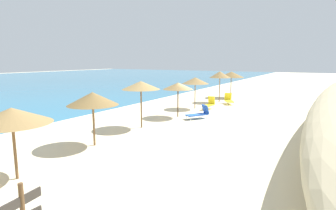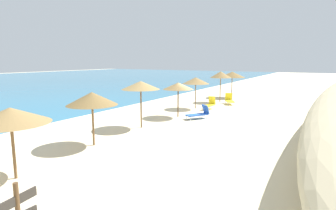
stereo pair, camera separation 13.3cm
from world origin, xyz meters
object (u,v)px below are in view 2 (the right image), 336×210
beach_umbrella_3 (178,86)px  beach_umbrella_6 (232,75)px  lounge_chair_2 (199,113)px  beach_umbrella_0 (10,116)px  beach_umbrella_2 (141,85)px  lounge_chair_1 (229,100)px  lounge_chair_0 (210,104)px  beach_umbrella_5 (221,75)px  beach_umbrella_4 (196,81)px  beach_umbrella_1 (92,99)px

beach_umbrella_3 → beach_umbrella_6: beach_umbrella_6 is taller
lounge_chair_2 → beach_umbrella_0: bearing=116.5°
beach_umbrella_2 → lounge_chair_1: 11.77m
beach_umbrella_0 → lounge_chair_0: beach_umbrella_0 is taller
beach_umbrella_0 → beach_umbrella_3: beach_umbrella_0 is taller
beach_umbrella_3 → beach_umbrella_5: bearing=-1.1°
lounge_chair_1 → beach_umbrella_4: bearing=37.7°
beach_umbrella_2 → beach_umbrella_4: beach_umbrella_2 is taller
beach_umbrella_3 → lounge_chair_2: (0.16, -1.57, -1.83)m
beach_umbrella_2 → lounge_chair_2: size_ratio=1.63×
beach_umbrella_3 → lounge_chair_0: bearing=-11.0°
beach_umbrella_2 → beach_umbrella_4: (7.69, -0.00, -0.21)m
beach_umbrella_4 → beach_umbrella_0: bearing=-178.0°
beach_umbrella_1 → beach_umbrella_5: beach_umbrella_5 is taller
beach_umbrella_6 → lounge_chair_0: 8.29m
lounge_chair_0 → lounge_chair_1: (3.48, -0.54, -0.05)m
beach_umbrella_3 → beach_umbrella_4: bearing=5.8°
lounge_chair_2 → beach_umbrella_6: bearing=-49.8°
beach_umbrella_2 → beach_umbrella_3: beach_umbrella_2 is taller
beach_umbrella_4 → lounge_chair_1: (3.76, -1.71, -1.94)m
beach_umbrella_4 → lounge_chair_0: 2.24m
beach_umbrella_3 → beach_umbrella_5: size_ratio=0.83×
beach_umbrella_5 → lounge_chair_2: size_ratio=1.72×
beach_umbrella_5 → lounge_chair_1: size_ratio=1.87×
lounge_chair_1 → beach_umbrella_1: bearing=56.3°
beach_umbrella_1 → lounge_chair_0: size_ratio=1.69×
beach_umbrella_4 → lounge_chair_0: size_ratio=1.73×
lounge_chair_2 → lounge_chair_1: bearing=-55.0°
beach_umbrella_1 → beach_umbrella_5: 16.17m
beach_umbrella_0 → lounge_chair_1: (19.57, -1.16, -1.80)m
lounge_chair_0 → beach_umbrella_2: bearing=82.0°
lounge_chair_0 → lounge_chair_1: 3.52m
beach_umbrella_1 → lounge_chair_2: bearing=-12.9°
beach_umbrella_2 → lounge_chair_2: 5.02m
beach_umbrella_0 → beach_umbrella_6: 24.09m
beach_umbrella_3 → lounge_chair_2: bearing=-84.2°
beach_umbrella_6 → lounge_chair_0: size_ratio=1.85×
beach_umbrella_0 → beach_umbrella_6: size_ratio=0.92×
lounge_chair_0 → lounge_chair_2: bearing=101.8°
beach_umbrella_3 → beach_umbrella_6: size_ratio=0.88×
beach_umbrella_1 → beach_umbrella_6: size_ratio=0.91×
beach_umbrella_5 → beach_umbrella_6: bearing=1.1°
beach_umbrella_1 → beach_umbrella_3: size_ratio=1.04×
beach_umbrella_0 → beach_umbrella_4: bearing=2.0°
beach_umbrella_2 → beach_umbrella_3: (3.93, -0.39, -0.34)m
beach_umbrella_2 → beach_umbrella_1: bearing=-178.5°
beach_umbrella_1 → beach_umbrella_6: (19.98, -0.37, 0.24)m
beach_umbrella_0 → beach_umbrella_1: beach_umbrella_1 is taller
beach_umbrella_5 → lounge_chair_2: (-8.06, -1.41, -2.27)m
beach_umbrella_2 → beach_umbrella_4: bearing=-0.0°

